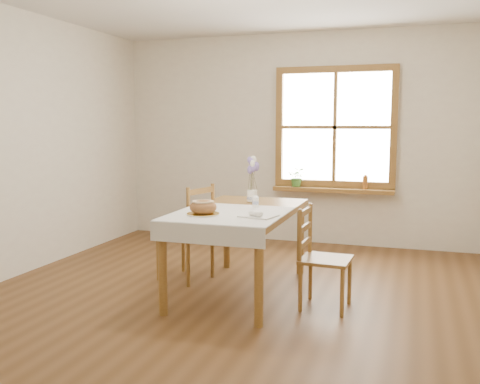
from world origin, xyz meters
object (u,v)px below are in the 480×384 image
at_px(dining_table, 240,218).
at_px(chair_right, 326,258).
at_px(chair_left, 185,232).
at_px(bread_plate, 203,214).
at_px(flower_vase, 252,197).

xyz_separation_m(dining_table, chair_right, (0.79, -0.18, -0.25)).
relative_size(dining_table, chair_left, 1.73).
distance_m(dining_table, chair_right, 0.85).
xyz_separation_m(chair_left, chair_right, (1.42, -0.40, -0.05)).
bearing_deg(chair_right, bread_plate, 108.31).
bearing_deg(chair_left, chair_right, 89.89).
xyz_separation_m(bread_plate, flower_vase, (0.15, 0.86, 0.04)).
xyz_separation_m(chair_right, flower_vase, (-0.81, 0.60, 0.39)).
relative_size(chair_left, bread_plate, 3.60).
bearing_deg(chair_right, dining_table, 80.25).
bearing_deg(chair_right, chair_left, 77.16).
bearing_deg(chair_left, bread_plate, 50.42).
distance_m(dining_table, chair_left, 0.70).
distance_m(chair_right, flower_vase, 1.08).
distance_m(dining_table, bread_plate, 0.48).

